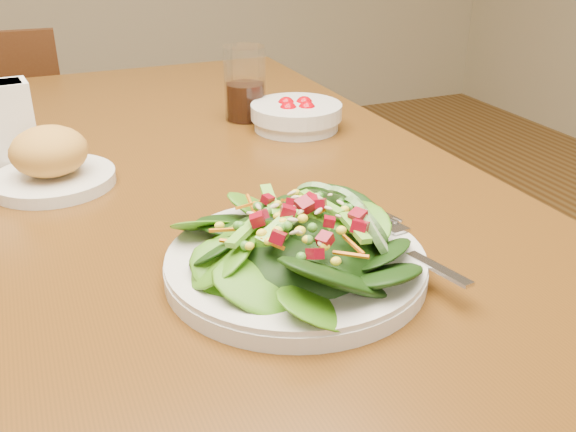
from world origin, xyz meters
The scene contains 6 objects.
dining_table centered at (0.00, 0.00, 0.65)m, with size 0.90×1.40×0.75m.
chair_far centered at (-0.22, 1.00, 0.44)m, with size 0.40×0.41×0.83m.
salad_plate centered at (0.10, -0.31, 0.78)m, with size 0.27×0.27×0.08m.
bread_plate centered at (-0.12, 0.03, 0.78)m, with size 0.16×0.16×0.08m.
tomato_bowl centered at (0.28, 0.13, 0.77)m, with size 0.15×0.15×0.05m.
drinking_glass centered at (0.22, 0.22, 0.80)m, with size 0.07×0.07×0.13m.
Camera 1 is at (-0.14, -0.83, 1.09)m, focal length 40.00 mm.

